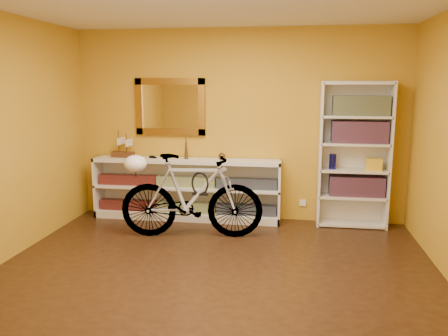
% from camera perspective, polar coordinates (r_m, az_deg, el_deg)
% --- Properties ---
extents(floor, '(4.50, 4.00, 0.01)m').
position_cam_1_polar(floor, '(4.60, -1.37, -13.41)').
color(floor, black).
rests_on(floor, ground).
extents(back_wall, '(4.50, 0.01, 2.60)m').
position_cam_1_polar(back_wall, '(6.21, 1.85, 5.38)').
color(back_wall, '#B9861B').
rests_on(back_wall, ground).
extents(gilt_mirror, '(0.98, 0.06, 0.78)m').
position_cam_1_polar(gilt_mirror, '(6.34, -6.82, 7.68)').
color(gilt_mirror, brown).
rests_on(gilt_mirror, back_wall).
extents(wall_socket, '(0.09, 0.02, 0.09)m').
position_cam_1_polar(wall_socket, '(6.33, 9.91, -4.34)').
color(wall_socket, silver).
rests_on(wall_socket, back_wall).
extents(console_unit, '(2.60, 0.35, 0.85)m').
position_cam_1_polar(console_unit, '(6.29, -4.77, -2.67)').
color(console_unit, silver).
rests_on(console_unit, floor).
extents(cd_row_lower, '(2.50, 0.13, 0.14)m').
position_cam_1_polar(cd_row_lower, '(6.33, -4.77, -4.96)').
color(cd_row_lower, black).
rests_on(cd_row_lower, console_unit).
extents(cd_row_upper, '(2.50, 0.13, 0.14)m').
position_cam_1_polar(cd_row_upper, '(6.24, -4.82, -1.73)').
color(cd_row_upper, navy).
rests_on(cd_row_upper, console_unit).
extents(model_ship, '(0.33, 0.16, 0.38)m').
position_cam_1_polar(model_ship, '(6.45, -12.69, 3.00)').
color(model_ship, '#422412').
rests_on(model_ship, console_unit).
extents(toy_car, '(0.00, 0.00, 0.00)m').
position_cam_1_polar(toy_car, '(6.33, -8.98, 1.25)').
color(toy_car, black).
rests_on(toy_car, console_unit).
extents(bronze_ornament, '(0.06, 0.06, 0.33)m').
position_cam_1_polar(bronze_ornament, '(6.18, -4.80, 2.68)').
color(bronze_ornament, '#4F371B').
rests_on(bronze_ornament, console_unit).
extents(decorative_orb, '(0.10, 0.10, 0.10)m').
position_cam_1_polar(decorative_orb, '(6.10, -0.27, 1.48)').
color(decorative_orb, '#4F371B').
rests_on(decorative_orb, console_unit).
extents(bookcase, '(0.90, 0.30, 1.90)m').
position_cam_1_polar(bookcase, '(6.09, 16.10, 1.55)').
color(bookcase, silver).
rests_on(bookcase, floor).
extents(book_row_a, '(0.70, 0.22, 0.26)m').
position_cam_1_polar(book_row_a, '(6.17, 16.37, -2.18)').
color(book_row_a, maroon).
rests_on(book_row_a, bookcase).
extents(book_row_b, '(0.70, 0.22, 0.28)m').
position_cam_1_polar(book_row_b, '(6.06, 16.72, 4.38)').
color(book_row_b, maroon).
rests_on(book_row_b, bookcase).
extents(book_row_c, '(0.70, 0.22, 0.25)m').
position_cam_1_polar(book_row_c, '(6.04, 16.89, 7.54)').
color(book_row_c, '#1A535C').
rests_on(book_row_c, bookcase).
extents(travel_mug, '(0.09, 0.09, 0.20)m').
position_cam_1_polar(travel_mug, '(6.06, 13.55, 0.81)').
color(travel_mug, navy).
rests_on(travel_mug, bookcase).
extents(red_tin, '(0.16, 0.16, 0.18)m').
position_cam_1_polar(red_tin, '(6.04, 14.47, 7.33)').
color(red_tin, maroon).
rests_on(red_tin, bookcase).
extents(yellow_bag, '(0.22, 0.16, 0.16)m').
position_cam_1_polar(yellow_bag, '(6.11, 18.42, 0.42)').
color(yellow_bag, gold).
rests_on(yellow_bag, bookcase).
extents(bicycle, '(0.66, 1.81, 1.04)m').
position_cam_1_polar(bicycle, '(5.51, -4.11, -3.54)').
color(bicycle, silver).
rests_on(bicycle, floor).
extents(helmet, '(0.28, 0.27, 0.21)m').
position_cam_1_polar(helmet, '(5.55, -11.13, 0.55)').
color(helmet, white).
rests_on(helmet, bicycle).
extents(u_lock, '(0.21, 0.02, 0.21)m').
position_cam_1_polar(u_lock, '(5.47, -3.05, -1.97)').
color(u_lock, black).
rests_on(u_lock, bicycle).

